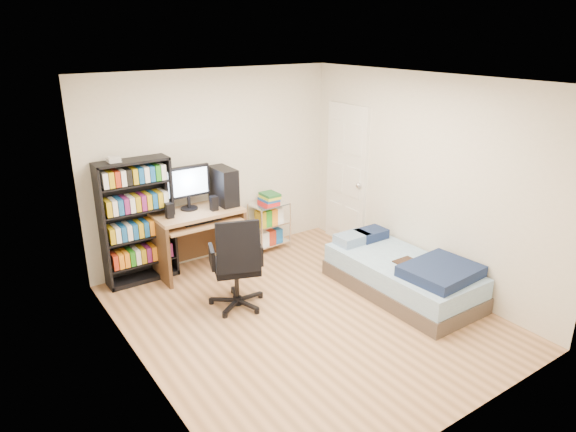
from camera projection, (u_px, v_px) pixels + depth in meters
room at (305, 207)px, 5.19m from camera, size 3.58×4.08×2.58m
media_shelf at (137, 220)px, 6.16m from camera, size 0.86×0.29×1.59m
computer_desk at (203, 214)px, 6.53m from camera, size 1.08×0.63×1.37m
office_chair at (237, 279)px, 5.68m from camera, size 0.82×0.82×1.08m
wire_cart at (269, 212)px, 7.17m from camera, size 0.52×0.39×0.82m
bed at (403, 275)px, 6.02m from camera, size 0.92×1.85×0.53m
door at (346, 176)px, 7.23m from camera, size 0.12×0.80×2.00m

